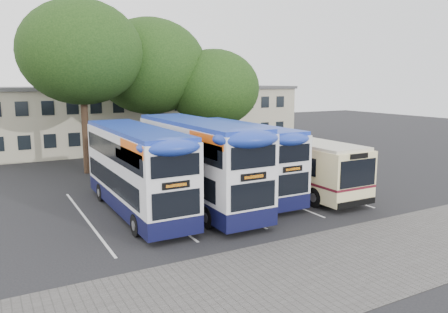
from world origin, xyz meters
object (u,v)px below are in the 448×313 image
(tree_mid, at_px, (150,67))
(bus_dd_right, at_px, (239,156))
(bus_single, at_px, (291,160))
(bus_dd_mid, at_px, (197,159))
(tree_left, at_px, (81,53))
(tree_right, at_px, (214,88))
(bus_dd_left, at_px, (136,166))
(lamp_post, at_px, (231,99))

(tree_mid, relative_size, bus_dd_right, 1.17)
(tree_mid, height_order, bus_single, tree_mid)
(bus_dd_mid, bearing_deg, tree_left, 106.62)
(tree_left, distance_m, bus_single, 16.66)
(bus_dd_mid, distance_m, bus_single, 6.69)
(tree_left, bearing_deg, tree_mid, 22.91)
(tree_right, height_order, bus_single, tree_right)
(bus_dd_left, xyz_separation_m, bus_dd_right, (6.53, 0.56, -0.10))
(tree_left, xyz_separation_m, tree_mid, (5.98, 2.53, -0.81))
(lamp_post, relative_size, bus_dd_right, 0.89)
(lamp_post, bearing_deg, tree_mid, -172.18)
(tree_right, xyz_separation_m, bus_dd_left, (-10.62, -11.67, -3.69))
(lamp_post, distance_m, tree_mid, 8.90)
(tree_left, xyz_separation_m, bus_dd_mid, (3.49, -11.69, -6.17))
(lamp_post, height_order, bus_dd_left, lamp_post)
(tree_right, height_order, bus_dd_right, tree_right)
(bus_dd_left, height_order, bus_dd_right, bus_dd_left)
(tree_right, bearing_deg, bus_dd_mid, -121.24)
(tree_right, bearing_deg, tree_mid, 156.10)
(bus_single, bearing_deg, bus_dd_left, 179.96)
(bus_dd_left, height_order, bus_dd_mid, bus_dd_mid)
(bus_dd_left, xyz_separation_m, bus_single, (9.93, -0.01, -0.58))
(bus_dd_right, bearing_deg, tree_mid, 93.22)
(bus_dd_left, height_order, bus_single, bus_dd_left)
(bus_dd_left, bearing_deg, tree_right, 47.70)
(bus_dd_mid, bearing_deg, lamp_post, 54.79)
(lamp_post, height_order, tree_right, tree_right)
(tree_mid, distance_m, bus_dd_mid, 15.40)
(tree_mid, bearing_deg, tree_left, -157.09)
(tree_right, height_order, bus_dd_left, tree_right)
(bus_dd_mid, height_order, bus_dd_right, bus_dd_mid)
(tree_left, height_order, bus_single, tree_left)
(tree_mid, distance_m, tree_right, 5.59)
(tree_right, relative_size, bus_dd_mid, 0.84)
(bus_dd_mid, bearing_deg, tree_right, 58.76)
(tree_left, distance_m, bus_dd_right, 14.18)
(lamp_post, bearing_deg, bus_single, -105.69)
(bus_dd_right, bearing_deg, bus_dd_mid, -163.30)
(tree_mid, height_order, bus_dd_right, tree_mid)
(tree_left, height_order, tree_mid, tree_left)
(bus_dd_mid, height_order, bus_single, bus_dd_mid)
(bus_dd_left, bearing_deg, bus_dd_right, 4.93)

